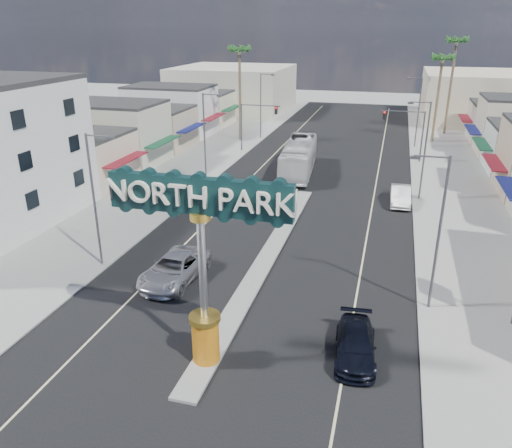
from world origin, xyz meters
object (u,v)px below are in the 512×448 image
Objects in this scene: streetlight_r_far at (417,109)px; streetlight_r_mid at (424,146)px; palm_right_far at (456,46)px; traffic_signal_left at (255,118)px; palm_right_mid at (442,62)px; suv_left at (175,269)px; car_parked_right at (401,195)px; streetlight_l_mid at (206,133)px; gateway_sign at (202,251)px; streetlight_l_far at (262,103)px; suv_right at (355,344)px; palm_left_far at (239,55)px; streetlight_r_near at (437,227)px; city_bus at (299,157)px; streetlight_l_near at (96,194)px; traffic_signal_right at (407,126)px.

streetlight_r_mid is at bearing -90.00° from streetlight_r_far.
traffic_signal_left is at bearing -143.33° from palm_right_far.
traffic_signal_left is 0.50× the size of palm_right_mid.
suv_left reaches higher than car_parked_right.
palm_right_far reaches higher than streetlight_l_mid.
streetlight_r_mid is at bearing 57.54° from suv_left.
gateway_sign is 1.02× the size of streetlight_l_far.
palm_right_far is at bearing 77.03° from suv_right.
streetlight_l_far is 0.69× the size of palm_left_far.
streetlight_r_near and streetlight_r_far have the same top height.
gateway_sign is 0.70× the size of palm_left_far.
palm_right_far is (28.00, 12.00, 0.89)m from palm_left_far.
streetlight_r_far is 1.83× the size of car_parked_right.
streetlight_r_far is 47.99m from suv_right.
streetlight_r_far is 1.88× the size of suv_right.
suv_left is (-17.87, -46.75, -9.75)m from palm_right_mid.
traffic_signal_left reaches higher than suv_right.
palm_right_mid is at bearing 86.81° from streetlight_r_near.
streetlight_l_far is 1.88× the size of suv_right.
gateway_sign is at bearing -78.22° from streetlight_l_far.
palm_right_far is (4.57, 32.00, 7.32)m from streetlight_r_mid.
suv_right is 23.99m from car_parked_right.
traffic_signal_left is at bearing 107.10° from suv_right.
streetlight_r_near is at bearing 6.75° from suv_left.
car_parked_right is (-4.11, -27.75, -9.79)m from palm_right_mid.
gateway_sign reaches higher than streetlight_r_near.
gateway_sign is 8.97m from suv_right.
city_bus is at bearing -127.66° from streetlight_r_far.
city_bus is (-17.00, -26.11, -10.62)m from palm_right_far.
streetlight_l_mid and streetlight_r_mid have the same top height.
streetlight_l_near is (-1.25, -33.99, 0.79)m from traffic_signal_left.
city_bus is (-11.18, -8.11, -2.51)m from traffic_signal_right.
palm_left_far reaches higher than streetlight_l_near.
streetlight_l_mid is 1.47× the size of suv_left.
gateway_sign reaches higher than streetlight_l_far.
streetlight_l_near is at bearing 180.00° from streetlight_r_near.
gateway_sign is 10.12m from suv_left.
streetlight_r_near is (20.87, 0.00, 0.00)m from streetlight_l_near.
streetlight_r_near is (19.62, -33.99, 0.79)m from traffic_signal_left.
city_bus is at bearing 100.77° from suv_right.
palm_right_far is at bearing 72.10° from traffic_signal_right.
streetlight_l_mid is at bearing -144.50° from traffic_signal_right.
palm_right_mid reaches higher than streetlight_r_far.
palm_left_far reaches higher than streetlight_r_far.
palm_left_far is (-23.43, 40.00, 6.43)m from streetlight_r_near.
streetlight_l_near is (-10.43, 8.02, -0.86)m from gateway_sign.
gateway_sign reaches higher than suv_left.
streetlight_r_mid is at bearing -40.48° from palm_left_far.
palm_right_far is at bearing 71.57° from palm_right_mid.
gateway_sign is 1.53× the size of traffic_signal_left.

